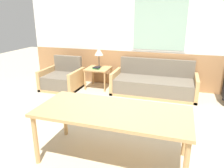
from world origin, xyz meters
TOP-DOWN VIEW (x-y plane):
  - ground_plane at (0.00, 0.00)m, footprint 16.00×16.00m
  - wall_back at (-0.00, 2.63)m, footprint 7.20×0.09m
  - couch at (-0.04, 2.14)m, footprint 2.00×0.84m
  - armchair at (-2.38, 1.84)m, footprint 0.94×0.85m
  - side_table at (-1.50, 2.19)m, footprint 0.60×0.60m
  - table_lamp at (-1.52, 2.29)m, footprint 0.23×0.23m
  - book_stack at (-1.51, 2.08)m, footprint 0.19×0.17m
  - dining_table at (-0.25, -0.57)m, footprint 1.96×0.88m

SIDE VIEW (x-z plane):
  - ground_plane at x=0.00m, z-range 0.00..0.00m
  - armchair at x=-2.38m, z-range -0.17..0.64m
  - couch at x=-0.04m, z-range -0.17..0.65m
  - side_table at x=-1.50m, z-range 0.19..0.73m
  - book_stack at x=-1.51m, z-range 0.54..0.59m
  - dining_table at x=-0.25m, z-range 0.30..1.02m
  - table_lamp at x=-1.52m, z-range 0.68..1.18m
  - wall_back at x=0.00m, z-range 0.02..2.72m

